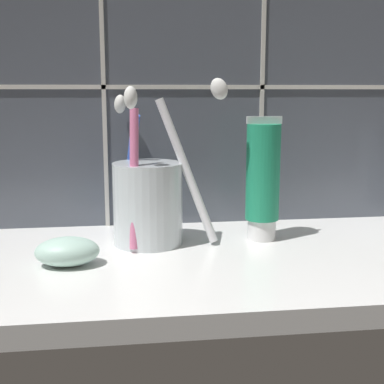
# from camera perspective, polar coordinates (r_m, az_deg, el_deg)

# --- Properties ---
(sink_counter) EXTENTS (0.76, 0.28, 0.02)m
(sink_counter) POSITION_cam_1_polar(r_m,az_deg,el_deg) (0.55, 8.77, -7.43)
(sink_counter) COLOR white
(sink_counter) RESTS_ON ground
(tile_wall_backsplash) EXTENTS (0.86, 0.02, 0.49)m
(tile_wall_backsplash) POSITION_cam_1_polar(r_m,az_deg,el_deg) (0.67, 5.80, 16.12)
(tile_wall_backsplash) COLOR #4C515B
(tile_wall_backsplash) RESTS_ON ground
(toothbrush_cup) EXTENTS (0.12, 0.13, 0.18)m
(toothbrush_cup) POSITION_cam_1_polar(r_m,az_deg,el_deg) (0.57, -4.69, -0.73)
(toothbrush_cup) COLOR silver
(toothbrush_cup) RESTS_ON sink_counter
(toothpaste_tube) EXTENTS (0.04, 0.04, 0.13)m
(toothpaste_tube) POSITION_cam_1_polar(r_m,az_deg,el_deg) (0.58, 7.27, 1.30)
(toothpaste_tube) COLOR white
(toothpaste_tube) RESTS_ON sink_counter
(soap_bar) EXTENTS (0.06, 0.04, 0.03)m
(soap_bar) POSITION_cam_1_polar(r_m,az_deg,el_deg) (0.52, -13.16, -6.20)
(soap_bar) COLOR silver
(soap_bar) RESTS_ON sink_counter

